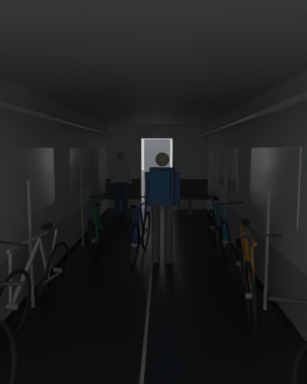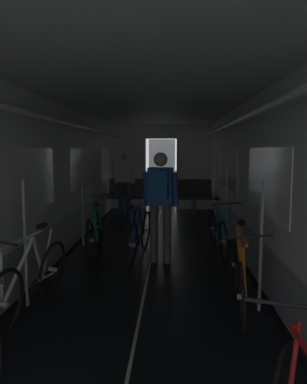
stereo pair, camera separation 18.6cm
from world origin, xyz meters
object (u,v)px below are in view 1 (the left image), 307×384
Objects in this scene: bicycle_teal at (218,231)px; bicycle_orange at (245,273)px; bicycle_green at (96,231)px; bicycle_blue_in_aisle at (140,234)px; person_standing_near_bench at (121,179)px; person_cyclist_aisle at (162,197)px; bench_seat_far_right at (190,193)px; bicycle_white at (38,281)px; bench_seat_far_left at (123,193)px.

bicycle_orange reaches higher than bicycle_teal.
bicycle_green is 0.81m from bicycle_blue_in_aisle.
person_cyclist_aisle is at bearing -75.10° from person_standing_near_bench.
bench_seat_far_right is 0.58× the size of person_cyclist_aisle.
bicycle_orange reaches higher than bicycle_blue_in_aisle.
bicycle_orange is 2.25m from bicycle_blue_in_aisle.
person_standing_near_bench is (0.22, 5.84, 0.59)m from bicycle_white.
person_cyclist_aisle is (1.05, -4.32, 0.45)m from bench_seat_far_left.
bicycle_green is at bearing -116.06° from bench_seat_far_right.
person_standing_near_bench reaches higher than bicycle_white.
bench_seat_far_right is 4.41m from person_cyclist_aisle.
person_cyclist_aisle is 1.00× the size of bicycle_blue_in_aisle.
person_cyclist_aisle is at bearing 119.68° from bicycle_orange.
bench_seat_far_right is at bearing 71.97° from bicycle_white.
person_standing_near_bench is (0.00, -0.38, 0.41)m from bench_seat_far_left.
bicycle_teal is at bearing 29.63° from person_cyclist_aisle.
bench_seat_far_left is 6.23m from bicycle_orange.
bench_seat_far_left is at bearing 89.19° from bicycle_green.
bicycle_white reaches higher than bicycle_teal.
bench_seat_far_right is at bearing 0.00° from bench_seat_far_left.
bench_seat_far_right is at bearing 63.94° from bicycle_green.
bicycle_green is 1.38m from person_cyclist_aisle.
person_cyclist_aisle is 1.00× the size of person_standing_near_bench.
bicycle_blue_in_aisle is at bearing -80.08° from bench_seat_far_left.
bicycle_teal is at bearing -87.08° from bench_seat_far_right.
bicycle_green is 3.47m from person_standing_near_bench.
person_cyclist_aisle reaches higher than bicycle_white.
person_standing_near_bench is (-0.71, 3.67, 0.59)m from bicycle_blue_in_aisle.
bicycle_green reaches higher than bicycle_white.
person_standing_near_bench is at bearing -89.59° from bench_seat_far_left.
bicycle_white is at bearing -93.98° from bicycle_green.
bicycle_white is at bearing -92.21° from person_standing_near_bench.
bench_seat_far_right reaches higher than bicycle_orange.
bicycle_orange is at bearing -60.32° from person_cyclist_aisle.
bicycle_blue_in_aisle is (-1.25, 1.86, 0.00)m from bicycle_orange.
bicycle_white is at bearing -172.21° from bicycle_orange.
bicycle_orange is 5.90m from person_standing_near_bench.
bicycle_white is 5.87m from person_standing_near_bench.
bicycle_white is 1.00× the size of bicycle_blue_in_aisle.
bench_seat_far_left is 0.58× the size of person_standing_near_bench.
bench_seat_far_right is 5.92m from bicycle_orange.
bicycle_teal is 1.00× the size of bicycle_orange.
person_cyclist_aisle is at bearing 56.03° from bicycle_white.
bicycle_white is at bearing -123.97° from person_cyclist_aisle.
bicycle_orange is 1.00× the size of person_cyclist_aisle.
bicycle_white is (-0.17, -2.42, 0.00)m from bicycle_green.
person_cyclist_aisle is at bearing -150.37° from bicycle_teal.
bicycle_green is at bearing -90.81° from bench_seat_far_left.
person_standing_near_bench is (0.06, 3.41, 0.60)m from bicycle_green.
bench_seat_far_right reaches higher than bicycle_white.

